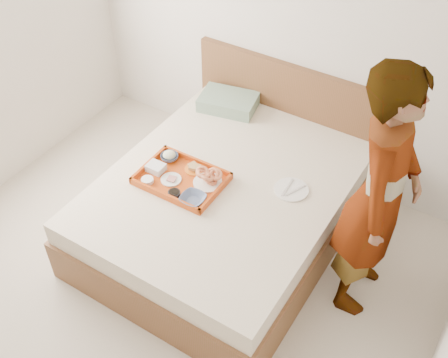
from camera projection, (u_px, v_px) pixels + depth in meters
ground at (131, 322)px, 3.56m from camera, size 3.50×4.00×0.01m
wall_back at (287, 18)px, 3.92m from camera, size 3.50×0.01×2.60m
bed at (225, 207)px, 3.96m from camera, size 1.65×2.00×0.53m
headboard at (289, 117)px, 4.42m from camera, size 1.65×0.06×0.95m
pillow at (228, 102)px, 4.39m from camera, size 0.50×0.39×0.11m
tray at (181, 178)px, 3.76m from camera, size 0.59×0.43×0.05m
prawn_plate at (208, 183)px, 3.73m from camera, size 0.20×0.20×0.01m
navy_bowl_big at (193, 199)px, 3.60m from camera, size 0.17×0.17×0.04m
sauce_dish at (174, 194)px, 3.64m from camera, size 0.09×0.09×0.03m
meat_plate at (171, 180)px, 3.76m from camera, size 0.15×0.15×0.01m
bread_plate at (195, 169)px, 3.84m from camera, size 0.14×0.14×0.01m
salad_bowl at (169, 157)px, 3.91m from camera, size 0.13×0.13×0.04m
plastic_tub at (156, 168)px, 3.82m from camera, size 0.12×0.10×0.05m
cheese_round at (147, 180)px, 3.74m from camera, size 0.09×0.09×0.03m
dinner_plate at (291, 190)px, 3.71m from camera, size 0.29×0.29×0.01m
person at (379, 197)px, 3.16m from camera, size 0.49×0.68×1.77m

